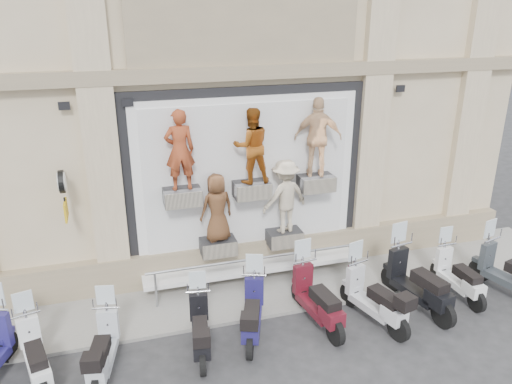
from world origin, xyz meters
TOP-DOWN VIEW (x-y plane):
  - ground at (0.00, 0.00)m, footprint 90.00×90.00m
  - sidewalk at (0.00, 2.10)m, footprint 16.00×2.20m
  - building at (0.00, 7.00)m, footprint 14.00×8.60m
  - shop_vitrine at (0.12, 2.74)m, footprint 5.60×0.88m
  - guard_rail at (0.00, 2.00)m, footprint 5.06×0.10m
  - clock_sign_bracket at (-3.90, 2.47)m, footprint 0.10×0.80m
  - scooter_b at (-4.53, 0.43)m, footprint 0.97×1.87m
  - scooter_c at (-3.39, 0.26)m, footprint 0.86×1.85m
  - scooter_d at (-1.65, 0.37)m, footprint 0.74×1.79m
  - scooter_e at (-0.57, 0.55)m, footprint 1.14×1.92m
  - scooter_f at (0.80, 0.58)m, footprint 0.83×2.06m
  - scooter_g at (1.94, 0.29)m, footprint 1.05×2.03m
  - scooter_h at (3.09, 0.49)m, footprint 0.99×2.22m
  - scooter_i at (4.25, 0.65)m, footprint 0.57×1.80m
  - scooter_j at (5.37, 0.34)m, footprint 1.07×2.07m

SIDE VIEW (x-z plane):
  - ground at x=0.00m, z-range 0.00..0.00m
  - sidewalk at x=0.00m, z-range 0.00..0.08m
  - guard_rail at x=0.00m, z-range 0.00..0.93m
  - scooter_d at x=-1.65m, z-range 0.00..1.41m
  - scooter_c at x=-3.39m, z-range 0.00..1.45m
  - scooter_i at x=4.25m, z-range 0.00..1.45m
  - scooter_b at x=-4.53m, z-range 0.00..1.46m
  - scooter_e at x=-0.57m, z-range 0.00..1.50m
  - scooter_g at x=1.94m, z-range 0.00..1.58m
  - scooter_j at x=5.37m, z-range 0.00..1.62m
  - scooter_f at x=0.80m, z-range 0.00..1.63m
  - scooter_h at x=3.09m, z-range 0.00..1.74m
  - shop_vitrine at x=0.12m, z-range 0.27..4.57m
  - clock_sign_bracket at x=-3.90m, z-range 2.29..3.31m
  - building at x=0.00m, z-range 0.00..12.00m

